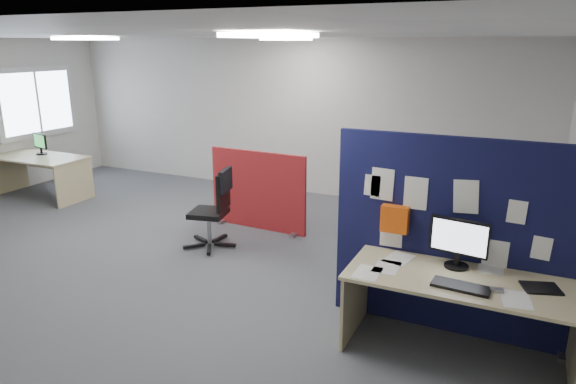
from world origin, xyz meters
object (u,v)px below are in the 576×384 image
at_px(navy_divider, 455,239).
at_px(second_desk, 41,165).
at_px(monitor_main, 459,241).
at_px(red_divider, 258,191).
at_px(office_chair, 216,204).
at_px(monitor_second, 40,143).
at_px(main_desk, 459,294).

distance_m(navy_divider, second_desk, 7.32).
relative_size(monitor_main, second_desk, 0.29).
height_order(monitor_main, second_desk, monitor_main).
xyz_separation_m(monitor_main, red_divider, (-2.98, 1.89, -0.41)).
relative_size(monitor_main, office_chair, 0.48).
distance_m(navy_divider, monitor_second, 7.39).
relative_size(monitor_main, monitor_second, 1.25).
bearing_deg(main_desk, office_chair, 159.74).
height_order(navy_divider, monitor_main, navy_divider).
xyz_separation_m(second_desk, monitor_second, (-0.06, 0.10, 0.38)).
bearing_deg(monitor_second, red_divider, 15.07).
distance_m(monitor_main, red_divider, 3.55).
height_order(monitor_main, monitor_second, monitor_main).
distance_m(monitor_main, second_desk, 7.41).
height_order(monitor_second, office_chair, monitor_second).
bearing_deg(office_chair, navy_divider, -27.88).
bearing_deg(red_divider, second_desk, -175.00).
height_order(main_desk, monitor_second, monitor_second).
relative_size(navy_divider, monitor_second, 5.58).
distance_m(red_divider, monitor_second, 4.30).
distance_m(navy_divider, red_divider, 3.41).
xyz_separation_m(navy_divider, office_chair, (-3.08, 0.82, -0.32)).
height_order(red_divider, second_desk, red_divider).
bearing_deg(monitor_second, second_desk, -44.22).
xyz_separation_m(main_desk, second_desk, (-7.26, 1.89, -0.01)).
xyz_separation_m(monitor_main, office_chair, (-3.13, 1.01, -0.38)).
xyz_separation_m(navy_divider, main_desk, (0.12, -0.35, -0.36)).
bearing_deg(office_chair, monitor_second, 155.95).
bearing_deg(navy_divider, monitor_main, -74.60).
bearing_deg(second_desk, red_divider, 2.25).
distance_m(main_desk, monitor_main, 0.45).
distance_m(monitor_main, office_chair, 3.31).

